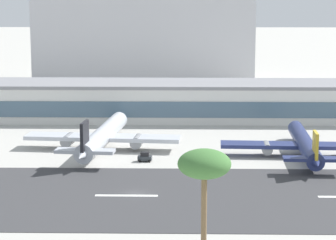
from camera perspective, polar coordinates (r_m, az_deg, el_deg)
name	(u,v)px	position (r m, az deg, el deg)	size (l,w,h in m)	color
ground_plane	(136,193)	(136.58, -2.65, -5.97)	(1400.00, 1400.00, 0.00)	#B2AFA8
runway_strip	(135,196)	(134.90, -2.70, -6.16)	(800.00, 42.74, 0.08)	#38383A
runway_centreline_dash_4	(126,196)	(135.00, -3.39, -6.13)	(12.00, 1.20, 0.01)	white
terminal_building	(199,101)	(216.62, 2.56, 1.59)	(156.85, 23.37, 11.40)	silver
distant_hotel_block	(145,32)	(308.06, -1.89, 7.19)	(92.72, 35.03, 44.04)	#BCBCC1
airliner_black_tail_gate_0	(102,137)	(173.82, -5.38, -1.37)	(39.01, 49.87, 10.42)	silver
airliner_gold_tail_gate_1	(305,145)	(168.58, 11.07, -2.01)	(40.01, 44.45, 9.27)	navy
service_baggage_tug_0	(145,157)	(161.84, -1.89, -3.02)	(3.33, 2.13, 2.20)	#2D3338
palm_tree_2	(204,166)	(94.09, 2.97, -3.78)	(7.20, 7.20, 17.59)	brown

